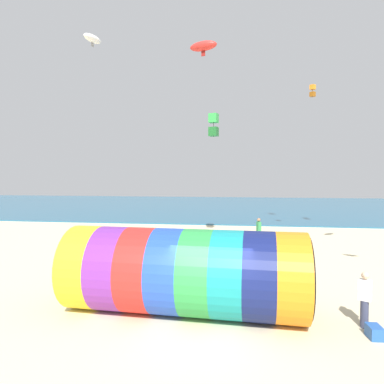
# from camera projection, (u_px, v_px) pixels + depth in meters

# --- Properties ---
(ground_plane) EXTENTS (120.00, 120.00, 0.00)m
(ground_plane) POSITION_uv_depth(u_px,v_px,m) (210.00, 330.00, 10.29)
(ground_plane) COLOR beige
(sea) EXTENTS (120.00, 40.00, 0.10)m
(sea) POSITION_uv_depth(u_px,v_px,m) (233.00, 206.00, 51.31)
(sea) COLOR #236084
(sea) RESTS_ON ground
(giant_inflatable_tube) EXTENTS (8.10, 3.29, 2.85)m
(giant_inflatable_tube) POSITION_uv_depth(u_px,v_px,m) (185.00, 272.00, 11.42)
(giant_inflatable_tube) COLOR yellow
(giant_inflatable_tube) RESTS_ON ground
(kite_handler) EXTENTS (0.42, 0.37, 1.72)m
(kite_handler) POSITION_uv_depth(u_px,v_px,m) (365.00, 299.00, 10.39)
(kite_handler) COLOR #383D56
(kite_handler) RESTS_ON ground
(kite_orange_box) EXTENTS (0.44, 0.44, 0.88)m
(kite_orange_box) POSITION_uv_depth(u_px,v_px,m) (313.00, 91.00, 23.94)
(kite_orange_box) COLOR orange
(kite_white_parafoil) EXTENTS (0.71, 1.08, 0.52)m
(kite_white_parafoil) POSITION_uv_depth(u_px,v_px,m) (92.00, 39.00, 14.87)
(kite_white_parafoil) COLOR white
(kite_green_box) EXTENTS (0.70, 0.70, 1.63)m
(kite_green_box) POSITION_uv_depth(u_px,v_px,m) (214.00, 125.00, 23.33)
(kite_green_box) COLOR green
(kite_red_parafoil) EXTENTS (1.41, 0.94, 0.72)m
(kite_red_parafoil) POSITION_uv_depth(u_px,v_px,m) (203.00, 46.00, 15.30)
(kite_red_parafoil) COLOR red
(bystander_near_water) EXTENTS (0.33, 0.41, 1.74)m
(bystander_near_water) POSITION_uv_depth(u_px,v_px,m) (259.00, 230.00, 23.28)
(bystander_near_water) COLOR #726651
(bystander_near_water) RESTS_ON ground
(cooler_box) EXTENTS (0.39, 0.54, 0.36)m
(cooler_box) POSITION_uv_depth(u_px,v_px,m) (374.00, 332.00, 9.74)
(cooler_box) COLOR #2659B2
(cooler_box) RESTS_ON ground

